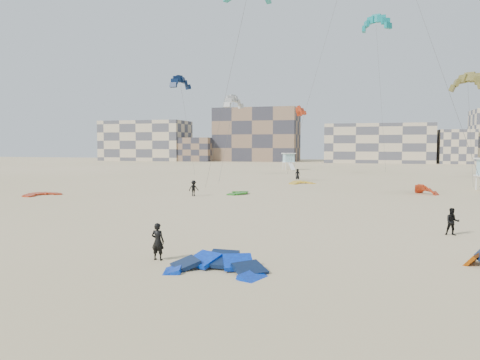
# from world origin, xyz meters

# --- Properties ---
(ground) EXTENTS (320.00, 320.00, 0.00)m
(ground) POSITION_xyz_m (0.00, 0.00, 0.00)
(ground) COLOR beige
(ground) RESTS_ON ground
(kite_ground_blue) EXTENTS (4.43, 4.67, 2.45)m
(kite_ground_blue) POSITION_xyz_m (1.44, -4.24, 0.00)
(kite_ground_blue) COLOR #013EE3
(kite_ground_blue) RESTS_ON ground
(kite_ground_red) EXTENTS (5.06, 4.96, 0.63)m
(kite_ground_red) POSITION_xyz_m (-26.26, 19.67, 0.00)
(kite_ground_red) COLOR red
(kite_ground_red) RESTS_ON ground
(kite_ground_green) EXTENTS (3.74, 3.55, 0.77)m
(kite_ground_green) POSITION_xyz_m (-6.46, 26.84, 0.00)
(kite_ground_green) COLOR #347F1A
(kite_ground_green) RESTS_ON ground
(kite_ground_red_far) EXTENTS (4.05, 4.03, 2.92)m
(kite_ground_red_far) POSITION_xyz_m (13.63, 32.09, 0.00)
(kite_ground_red_far) COLOR red
(kite_ground_red_far) RESTS_ON ground
(kite_ground_yellow) EXTENTS (5.00, 5.05, 1.23)m
(kite_ground_yellow) POSITION_xyz_m (-1.50, 42.50, 0.00)
(kite_ground_yellow) COLOR yellow
(kite_ground_yellow) RESTS_ON ground
(kitesurfer_main) EXTENTS (0.66, 0.45, 1.76)m
(kitesurfer_main) POSITION_xyz_m (-1.80, -2.99, 0.88)
(kitesurfer_main) COLOR black
(kitesurfer_main) RESTS_ON ground
(kitesurfer_b) EXTENTS (0.81, 0.63, 1.63)m
(kitesurfer_b) POSITION_xyz_m (12.46, 7.25, 0.82)
(kitesurfer_b) COLOR black
(kitesurfer_b) RESTS_ON ground
(kitesurfer_c) EXTENTS (1.21, 1.19, 1.67)m
(kitesurfer_c) POSITION_xyz_m (-10.28, 23.41, 0.83)
(kitesurfer_c) COLOR black
(kitesurfer_c) RESTS_ON ground
(kitesurfer_e) EXTENTS (0.92, 0.71, 1.66)m
(kitesurfer_e) POSITION_xyz_m (-3.38, 50.90, 0.83)
(kitesurfer_e) COLOR black
(kitesurfer_e) RESTS_ON ground
(kite_fly_grey) EXTENTS (4.28, 12.73, 11.27)m
(kite_fly_grey) POSITION_xyz_m (-10.38, 38.85, 11.13)
(kite_fly_grey) COLOR silver
(kite_fly_grey) RESTS_ON ground
(kite_fly_olive) EXTENTS (5.26, 5.30, 12.51)m
(kite_fly_olive) POSITION_xyz_m (17.54, 32.41, 11.93)
(kite_fly_olive) COLOR olive
(kite_fly_olive) RESTS_ON ground
(kite_fly_navy) EXTENTS (8.60, 11.72, 16.08)m
(kite_fly_navy) POSITION_xyz_m (-22.99, 50.37, 15.62)
(kite_fly_navy) COLOR #081C40
(kite_fly_navy) RESTS_ON ground
(kite_fly_teal_b) EXTENTS (5.62, 5.47, 24.17)m
(kite_fly_teal_b) POSITION_xyz_m (8.10, 53.23, 23.85)
(kite_fly_teal_b) COLOR teal
(kite_fly_teal_b) RESTS_ON ground
(kite_fly_red) EXTENTS (4.50, 5.40, 11.89)m
(kite_fly_red) POSITION_xyz_m (-4.55, 61.64, 11.42)
(kite_fly_red) COLOR red
(kite_fly_red) RESTS_ON ground
(lifeguard_tower_far) EXTENTS (3.50, 5.53, 3.69)m
(lifeguard_tower_far) POSITION_xyz_m (-9.62, 79.08, 1.83)
(lifeguard_tower_far) COLOR white
(lifeguard_tower_far) RESTS_ON ground
(condo_west_a) EXTENTS (30.00, 15.00, 14.00)m
(condo_west_a) POSITION_xyz_m (-70.00, 130.00, 7.00)
(condo_west_a) COLOR beige
(condo_west_a) RESTS_ON ground
(condo_west_b) EXTENTS (28.00, 14.00, 18.00)m
(condo_west_b) POSITION_xyz_m (-30.00, 134.00, 9.00)
(condo_west_b) COLOR #82654E
(condo_west_b) RESTS_ON ground
(condo_mid) EXTENTS (32.00, 16.00, 12.00)m
(condo_mid) POSITION_xyz_m (10.00, 130.00, 6.00)
(condo_mid) COLOR beige
(condo_mid) RESTS_ON ground
(condo_fill_left) EXTENTS (12.00, 10.00, 8.00)m
(condo_fill_left) POSITION_xyz_m (-50.00, 128.00, 4.00)
(condo_fill_left) COLOR #82654E
(condo_fill_left) RESTS_ON ground
(condo_fill_right) EXTENTS (10.00, 10.00, 10.00)m
(condo_fill_right) POSITION_xyz_m (32.00, 128.00, 5.00)
(condo_fill_right) COLOR beige
(condo_fill_right) RESTS_ON ground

